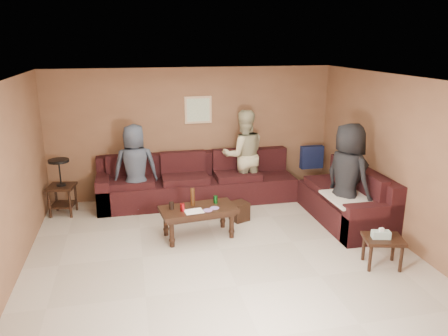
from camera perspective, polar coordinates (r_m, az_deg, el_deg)
The scene contains 10 objects.
room at distance 6.03m, azimuth -0.59°, elevation 3.65°, with size 5.60×5.50×2.50m.
sectional_sofa at distance 8.00m, azimuth 2.92°, elevation -3.06°, with size 4.65×2.90×0.97m.
coffee_table at distance 6.84m, azimuth -3.41°, elevation -5.78°, with size 1.23×0.72×0.77m.
end_table_left at distance 8.18m, azimuth -20.48°, elevation -2.20°, with size 0.51×0.51×1.01m.
side_table_right at distance 6.37m, azimuth 20.02°, elevation -8.97°, with size 0.60×0.53×0.57m.
waste_bin at distance 7.53m, azimuth 2.03°, elevation -5.66°, with size 0.27×0.27×0.32m, color black.
wall_art at distance 8.43m, azimuth -3.40°, elevation 7.59°, with size 0.52×0.04×0.52m.
person_left at distance 7.92m, azimuth -11.48°, elevation -0.03°, with size 0.78×0.51×1.59m, color #333A47.
person_middle at distance 8.36m, azimuth 2.58°, elevation 1.70°, with size 0.84×0.66×1.74m, color #B6AF87.
person_right at distance 7.22m, azimuth 15.80°, elevation -1.22°, with size 0.86×0.56×1.76m, color black.
Camera 1 is at (-1.20, -5.75, 3.00)m, focal length 35.00 mm.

